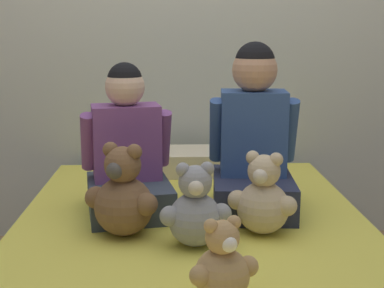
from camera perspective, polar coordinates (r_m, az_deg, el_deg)
wall_behind_bed at (r=2.86m, az=-0.71°, el=14.71°), size 8.00×0.06×2.50m
bed at (r=2.02m, az=0.15°, el=-14.77°), size 1.32×1.88×0.43m
child_on_left at (r=2.08m, az=-6.91°, el=-1.22°), size 0.38×0.43×0.58m
child_on_right at (r=2.09m, az=6.57°, el=0.17°), size 0.35×0.40×0.65m
teddy_bear_held_by_left_child at (r=1.85m, az=-7.35°, el=-5.62°), size 0.25×0.20×0.32m
teddy_bear_held_by_right_child at (r=1.87m, az=7.58°, el=-5.88°), size 0.23×0.18×0.29m
teddy_bear_between_children at (r=1.75m, az=0.33°, el=-7.16°), size 0.23×0.18×0.28m
teddy_bear_at_foot_of_bed at (r=1.42m, az=3.25°, el=-12.93°), size 0.18×0.15×0.23m
pillow_at_headboard at (r=2.65m, az=-0.51°, el=-1.85°), size 0.53×0.28×0.11m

